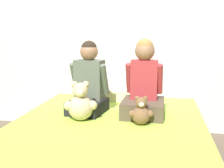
{
  "coord_description": "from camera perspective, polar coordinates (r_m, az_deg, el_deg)",
  "views": [
    {
      "loc": [
        0.42,
        -2.12,
        1.13
      ],
      "look_at": [
        0.0,
        0.19,
        0.7
      ],
      "focal_mm": 45.0,
      "sensor_mm": 36.0,
      "label": 1
    }
  ],
  "objects": [
    {
      "name": "wall_behind_bed",
      "position": [
        3.25,
        2.93,
        12.54
      ],
      "size": [
        8.0,
        0.06,
        2.5
      ],
      "color": "silver",
      "rests_on": "ground_plane"
    },
    {
      "name": "bed",
      "position": [
        2.35,
        -0.83,
        -12.72
      ],
      "size": [
        1.55,
        1.94,
        0.42
      ],
      "color": "brown",
      "rests_on": "ground_plane"
    },
    {
      "name": "child_on_left",
      "position": [
        2.51,
        -4.76,
        0.14
      ],
      "size": [
        0.36,
        0.39,
        0.64
      ],
      "rotation": [
        0.0,
        0.0,
        -0.16
      ],
      "color": "black",
      "rests_on": "bed"
    },
    {
      "name": "child_on_right",
      "position": [
        2.44,
        6.46,
        -0.62
      ],
      "size": [
        0.36,
        0.4,
        0.66
      ],
      "rotation": [
        0.0,
        0.0,
        -0.02
      ],
      "color": "brown",
      "rests_on": "bed"
    },
    {
      "name": "teddy_bear_held_by_left_child",
      "position": [
        2.31,
        -6.4,
        -4.05
      ],
      "size": [
        0.26,
        0.2,
        0.32
      ],
      "rotation": [
        0.0,
        0.0,
        0.3
      ],
      "color": "#D1B78E",
      "rests_on": "bed"
    },
    {
      "name": "teddy_bear_held_by_right_child",
      "position": [
        2.21,
        5.91,
        -5.79
      ],
      "size": [
        0.19,
        0.14,
        0.23
      ],
      "rotation": [
        0.0,
        0.0,
        0.13
      ],
      "color": "brown",
      "rests_on": "bed"
    },
    {
      "name": "pillow_at_headboard",
      "position": [
        3.03,
        2.08,
        -2.08
      ],
      "size": [
        0.51,
        0.27,
        0.11
      ],
      "color": "beige",
      "rests_on": "bed"
    }
  ]
}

